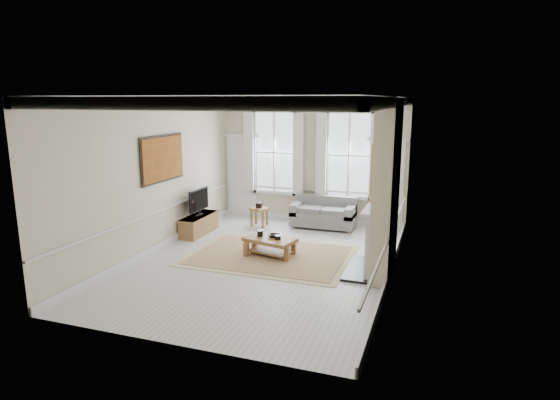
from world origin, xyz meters
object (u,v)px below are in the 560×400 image
at_px(side_table, 259,212).
at_px(coffee_table, 270,242).
at_px(tv_stand, 199,225).
at_px(sofa, 324,214).

distance_m(side_table, coffee_table, 2.53).
bearing_deg(tv_stand, sofa, 30.41).
relative_size(sofa, tv_stand, 1.24).
relative_size(side_table, tv_stand, 0.40).
bearing_deg(side_table, coffee_table, -63.11).
height_order(sofa, coffee_table, sofa).
xyz_separation_m(sofa, coffee_table, (-0.53, -2.71, -0.02)).
bearing_deg(sofa, side_table, -164.98).
xyz_separation_m(coffee_table, tv_stand, (-2.31, 1.04, -0.09)).
distance_m(sofa, tv_stand, 3.30).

